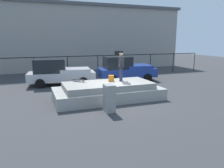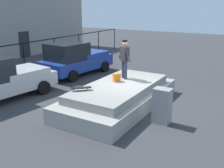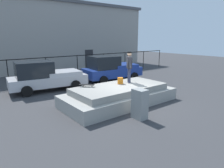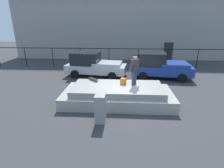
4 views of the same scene
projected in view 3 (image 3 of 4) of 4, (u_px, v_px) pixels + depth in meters
The scene contains 10 objects.
ground_plane at pixel (125, 102), 10.55m from camera, with size 60.00×60.00×0.00m, color #38383A.
concrete_ledge at pixel (120, 95), 10.38m from camera, with size 5.86×2.76×0.92m.
skateboarder at pixel (129, 65), 10.77m from camera, with size 0.64×0.87×1.66m.
skateboard at pixel (87, 85), 10.02m from camera, with size 0.67×0.69×0.12m.
backpack at pixel (120, 81), 10.64m from camera, with size 0.28×0.20×0.34m, color orange.
car_silver_pickup_near at pixel (45, 76), 12.73m from camera, with size 4.91×2.47×1.89m.
car_blue_pickup_mid at pixel (111, 68), 15.73m from camera, with size 4.67×2.56×1.94m.
utility_box at pixel (140, 104), 8.33m from camera, with size 0.44×0.60×1.26m, color gray.
fence_row at pixel (62, 63), 16.01m from camera, with size 24.06×0.06×1.88m.
warehouse_building at pixel (30, 36), 21.59m from camera, with size 25.64×8.00×6.96m.
Camera 3 is at (-6.77, -7.47, 3.33)m, focal length 32.32 mm.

